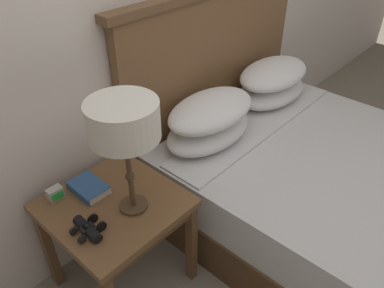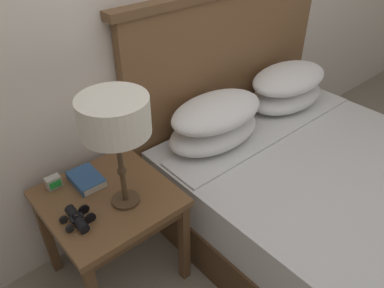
{
  "view_description": "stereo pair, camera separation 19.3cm",
  "coord_description": "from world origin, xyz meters",
  "px_view_note": "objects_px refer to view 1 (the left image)",
  "views": [
    {
      "loc": [
        -1.29,
        -0.49,
        1.79
      ],
      "look_at": [
        -0.12,
        0.56,
        0.67
      ],
      "focal_mm": 35.0,
      "sensor_mm": 36.0,
      "label": 1
    },
    {
      "loc": [
        -1.15,
        -0.63,
        1.79
      ],
      "look_at": [
        -0.12,
        0.56,
        0.67
      ],
      "focal_mm": 35.0,
      "sensor_mm": 36.0,
      "label": 2
    }
  ],
  "objects_px": {
    "alarm_clock": "(55,194)",
    "book_on_nightstand": "(88,188)",
    "nightstand": "(115,214)",
    "table_lamp": "(123,123)",
    "bed": "(330,187)",
    "binoculars_pair": "(88,229)"
  },
  "relations": [
    {
      "from": "alarm_clock",
      "to": "book_on_nightstand",
      "type": "bearing_deg",
      "value": -28.04
    },
    {
      "from": "alarm_clock",
      "to": "nightstand",
      "type": "bearing_deg",
      "value": -53.81
    },
    {
      "from": "alarm_clock",
      "to": "table_lamp",
      "type": "bearing_deg",
      "value": -55.87
    },
    {
      "from": "bed",
      "to": "binoculars_pair",
      "type": "bearing_deg",
      "value": 156.64
    },
    {
      "from": "table_lamp",
      "to": "alarm_clock",
      "type": "bearing_deg",
      "value": 124.13
    },
    {
      "from": "table_lamp",
      "to": "nightstand",
      "type": "bearing_deg",
      "value": 118.5
    },
    {
      "from": "bed",
      "to": "binoculars_pair",
      "type": "xyz_separation_m",
      "value": [
        -1.26,
        0.54,
        0.28
      ]
    },
    {
      "from": "table_lamp",
      "to": "book_on_nightstand",
      "type": "xyz_separation_m",
      "value": [
        -0.08,
        0.24,
        -0.43
      ]
    },
    {
      "from": "nightstand",
      "to": "binoculars_pair",
      "type": "height_order",
      "value": "binoculars_pair"
    },
    {
      "from": "nightstand",
      "to": "bed",
      "type": "bearing_deg",
      "value": -29.42
    },
    {
      "from": "nightstand",
      "to": "table_lamp",
      "type": "bearing_deg",
      "value": -61.5
    },
    {
      "from": "bed",
      "to": "book_on_nightstand",
      "type": "height_order",
      "value": "bed"
    },
    {
      "from": "bed",
      "to": "book_on_nightstand",
      "type": "xyz_separation_m",
      "value": [
        -1.11,
        0.76,
        0.28
      ]
    },
    {
      "from": "nightstand",
      "to": "binoculars_pair",
      "type": "distance_m",
      "value": 0.22
    },
    {
      "from": "book_on_nightstand",
      "to": "bed",
      "type": "bearing_deg",
      "value": -34.39
    },
    {
      "from": "book_on_nightstand",
      "to": "binoculars_pair",
      "type": "height_order",
      "value": "binoculars_pair"
    },
    {
      "from": "nightstand",
      "to": "book_on_nightstand",
      "type": "height_order",
      "value": "book_on_nightstand"
    },
    {
      "from": "nightstand",
      "to": "alarm_clock",
      "type": "bearing_deg",
      "value": 126.19
    },
    {
      "from": "alarm_clock",
      "to": "bed",
      "type": "bearing_deg",
      "value": -33.75
    },
    {
      "from": "nightstand",
      "to": "alarm_clock",
      "type": "xyz_separation_m",
      "value": [
        -0.16,
        0.22,
        0.11
      ]
    },
    {
      "from": "book_on_nightstand",
      "to": "binoculars_pair",
      "type": "xyz_separation_m",
      "value": [
        -0.15,
        -0.21,
        0.0
      ]
    },
    {
      "from": "alarm_clock",
      "to": "binoculars_pair",
      "type": "bearing_deg",
      "value": -94.19
    }
  ]
}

